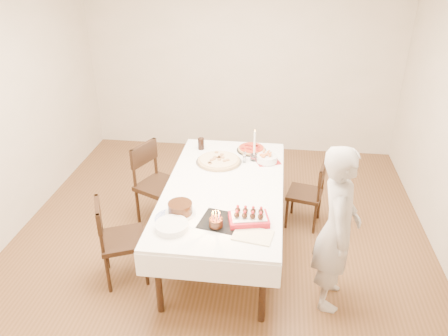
# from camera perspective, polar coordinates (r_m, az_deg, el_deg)

# --- Properties ---
(floor) EXTENTS (5.00, 5.00, 0.00)m
(floor) POSITION_cam_1_polar(r_m,az_deg,el_deg) (4.73, -0.65, -10.04)
(floor) COLOR #53361C
(floor) RESTS_ON ground
(wall_back) EXTENTS (4.50, 0.04, 2.70)m
(wall_back) POSITION_cam_1_polar(r_m,az_deg,el_deg) (6.41, 2.40, 13.81)
(wall_back) COLOR beige
(wall_back) RESTS_ON floor
(dining_table) EXTENTS (1.87, 2.41, 0.75)m
(dining_table) POSITION_cam_1_polar(r_m,az_deg,el_deg) (4.47, -0.00, -6.57)
(dining_table) COLOR white
(dining_table) RESTS_ON floor
(chair_right_savory) EXTENTS (0.48, 0.48, 0.78)m
(chair_right_savory) POSITION_cam_1_polar(r_m,az_deg,el_deg) (4.93, 10.50, -3.32)
(chair_right_savory) COLOR black
(chair_right_savory) RESTS_ON floor
(chair_left_savory) EXTENTS (0.64, 0.64, 0.94)m
(chair_left_savory) POSITION_cam_1_polar(r_m,az_deg,el_deg) (4.89, -8.34, -2.33)
(chair_left_savory) COLOR black
(chair_left_savory) RESTS_ON floor
(chair_left_dessert) EXTENTS (0.58, 0.58, 0.86)m
(chair_left_dessert) POSITION_cam_1_polar(r_m,az_deg,el_deg) (4.20, -13.04, -9.12)
(chair_left_dessert) COLOR black
(chair_left_dessert) RESTS_ON floor
(person) EXTENTS (0.41, 0.58, 1.52)m
(person) POSITION_cam_1_polar(r_m,az_deg,el_deg) (3.78, 14.56, -7.75)
(person) COLOR beige
(person) RESTS_ON floor
(pizza_white) EXTENTS (0.56, 0.56, 0.04)m
(pizza_white) POSITION_cam_1_polar(r_m,az_deg,el_deg) (4.71, -0.68, 0.96)
(pizza_white) COLOR beige
(pizza_white) RESTS_ON dining_table
(pizza_pepperoni) EXTENTS (0.42, 0.42, 0.04)m
(pizza_pepperoni) POSITION_cam_1_polar(r_m,az_deg,el_deg) (4.99, 3.59, 2.50)
(pizza_pepperoni) COLOR red
(pizza_pepperoni) RESTS_ON dining_table
(red_placemat) EXTENTS (0.32, 0.32, 0.01)m
(red_placemat) POSITION_cam_1_polar(r_m,az_deg,el_deg) (4.79, 5.63, 0.97)
(red_placemat) COLOR #B21E1E
(red_placemat) RESTS_ON dining_table
(pasta_bowl) EXTENTS (0.27, 0.27, 0.07)m
(pasta_bowl) POSITION_cam_1_polar(r_m,az_deg,el_deg) (4.73, 5.64, 1.24)
(pasta_bowl) COLOR white
(pasta_bowl) RESTS_ON dining_table
(taper_candle) EXTENTS (0.10, 0.10, 0.37)m
(taper_candle) POSITION_cam_1_polar(r_m,az_deg,el_deg) (4.70, 4.00, 3.04)
(taper_candle) COLOR white
(taper_candle) RESTS_ON dining_table
(shaker_pair) EXTENTS (0.11, 0.11, 0.10)m
(shaker_pair) POSITION_cam_1_polar(r_m,az_deg,el_deg) (4.71, 2.67, 1.28)
(shaker_pair) COLOR white
(shaker_pair) RESTS_ON dining_table
(cola_glass) EXTENTS (0.09, 0.09, 0.13)m
(cola_glass) POSITION_cam_1_polar(r_m,az_deg,el_deg) (5.01, -3.01, 3.19)
(cola_glass) COLOR black
(cola_glass) RESTS_ON dining_table
(layer_cake) EXTENTS (0.31, 0.31, 0.11)m
(layer_cake) POSITION_cam_1_polar(r_m,az_deg,el_deg) (3.86, -5.74, -5.28)
(layer_cake) COLOR #341B0D
(layer_cake) RESTS_ON dining_table
(cake_board) EXTENTS (0.38, 0.38, 0.01)m
(cake_board) POSITION_cam_1_polar(r_m,az_deg,el_deg) (3.77, -0.57, -6.96)
(cake_board) COLOR black
(cake_board) RESTS_ON dining_table
(birthday_cake) EXTENTS (0.15, 0.15, 0.13)m
(birthday_cake) POSITION_cam_1_polar(r_m,az_deg,el_deg) (3.66, -1.07, -6.70)
(birthday_cake) COLOR #3C1F10
(birthday_cake) RESTS_ON dining_table
(strawberry_box) EXTENTS (0.37, 0.29, 0.08)m
(strawberry_box) POSITION_cam_1_polar(r_m,az_deg,el_deg) (3.74, 3.26, -6.57)
(strawberry_box) COLOR #B01422
(strawberry_box) RESTS_ON dining_table
(box_lid) EXTENTS (0.35, 0.27, 0.03)m
(box_lid) POSITION_cam_1_polar(r_m,az_deg,el_deg) (3.61, 3.79, -8.85)
(box_lid) COLOR beige
(box_lid) RESTS_ON dining_table
(plate_stack) EXTENTS (0.35, 0.35, 0.06)m
(plate_stack) POSITION_cam_1_polar(r_m,az_deg,el_deg) (3.69, -6.85, -7.55)
(plate_stack) COLOR white
(plate_stack) RESTS_ON dining_table
(china_plate) EXTENTS (0.36, 0.36, 0.01)m
(china_plate) POSITION_cam_1_polar(r_m,az_deg,el_deg) (3.83, -6.91, -6.50)
(china_plate) COLOR white
(china_plate) RESTS_ON dining_table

